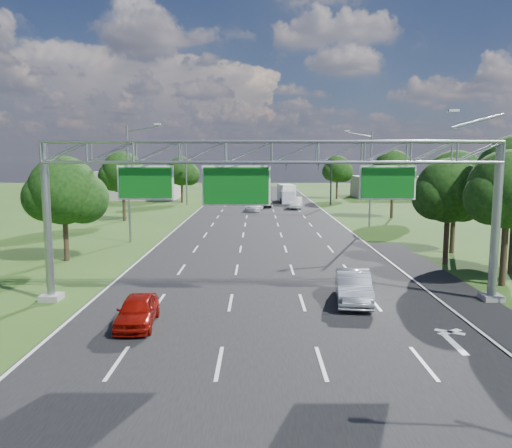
{
  "coord_description": "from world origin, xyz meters",
  "views": [
    {
      "loc": [
        -0.45,
        -12.77,
        7.14
      ],
      "look_at": [
        -0.53,
        15.21,
        3.51
      ],
      "focal_mm": 35.0,
      "sensor_mm": 36.0,
      "label": 1
    }
  ],
  "objects_px": {
    "sign_gantry": "(273,165)",
    "silver_sedan": "(353,287)",
    "traffic_signal": "(308,172)",
    "red_coupe": "(137,311)",
    "box_truck": "(287,194)"
  },
  "relations": [
    {
      "from": "traffic_signal",
      "to": "box_truck",
      "type": "relative_size",
      "value": 1.54
    },
    {
      "from": "traffic_signal",
      "to": "red_coupe",
      "type": "relative_size",
      "value": 3.13
    },
    {
      "from": "sign_gantry",
      "to": "red_coupe",
      "type": "height_order",
      "value": "sign_gantry"
    },
    {
      "from": "sign_gantry",
      "to": "box_truck",
      "type": "bearing_deg",
      "value": 86.0
    },
    {
      "from": "traffic_signal",
      "to": "box_truck",
      "type": "bearing_deg",
      "value": 116.86
    },
    {
      "from": "red_coupe",
      "to": "box_truck",
      "type": "bearing_deg",
      "value": 77.5
    },
    {
      "from": "red_coupe",
      "to": "silver_sedan",
      "type": "xyz_separation_m",
      "value": [
        10.02,
        3.63,
        0.12
      ]
    },
    {
      "from": "red_coupe",
      "to": "sign_gantry",
      "type": "bearing_deg",
      "value": 29.98
    },
    {
      "from": "red_coupe",
      "to": "traffic_signal",
      "type": "bearing_deg",
      "value": 73.64
    },
    {
      "from": "traffic_signal",
      "to": "red_coupe",
      "type": "xyz_separation_m",
      "value": [
        -13.12,
        -56.93,
        -4.5
      ]
    },
    {
      "from": "traffic_signal",
      "to": "red_coupe",
      "type": "height_order",
      "value": "traffic_signal"
    },
    {
      "from": "sign_gantry",
      "to": "red_coupe",
      "type": "relative_size",
      "value": 6.03
    },
    {
      "from": "sign_gantry",
      "to": "silver_sedan",
      "type": "height_order",
      "value": "sign_gantry"
    },
    {
      "from": "red_coupe",
      "to": "box_truck",
      "type": "xyz_separation_m",
      "value": [
        10.09,
        62.91,
        0.74
      ]
    },
    {
      "from": "red_coupe",
      "to": "box_truck",
      "type": "height_order",
      "value": "box_truck"
    }
  ]
}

